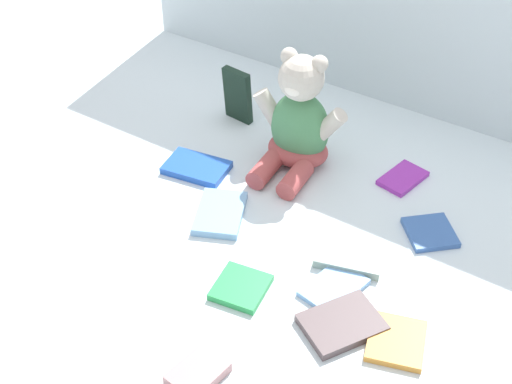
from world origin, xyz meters
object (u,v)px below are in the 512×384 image
Objects in this scene: book_case_4 at (350,256)px; book_case_9 at (342,324)px; book_case_2 at (198,373)px; book_case_5 at (396,341)px; book_case_0 at (430,232)px; book_case_1 at (220,213)px; teddy_bear at (298,125)px; book_case_6 at (403,178)px; book_case_3 at (241,287)px; book_case_7 at (197,168)px; book_case_8 at (334,287)px; book_case_10 at (238,95)px.

book_case_4 is 0.94× the size of book_case_9.
book_case_2 is 0.87× the size of book_case_5.
book_case_0 is at bearing 129.29° from book_case_4.
book_case_1 is 1.00× the size of book_case_9.
book_case_1 is at bearing -99.07° from book_case_4.
book_case_6 is (0.23, 0.07, -0.09)m from teddy_bear.
book_case_1 reaches higher than book_case_6.
teddy_bear reaches higher than book_case_4.
book_case_5 is 0.45m from book_case_6.
book_case_9 is (0.06, -0.15, -0.00)m from book_case_4.
book_case_3 is 0.75× the size of book_case_4.
book_case_7 reaches higher than book_case_8.
book_case_6 is 0.78× the size of book_case_10.
book_case_1 is at bearing -178.86° from book_case_8.
book_case_0 is 0.70× the size of book_case_1.
book_case_4 reaches higher than book_case_3.
book_case_9 is at bearing 40.20° from book_case_0.
book_case_8 is at bearing -155.53° from book_case_3.
teddy_bear is 0.36m from book_case_0.
book_case_2 is at bearing -28.52° from book_case_4.
book_case_2 is at bearing 95.31° from book_case_6.
book_case_7 is 1.02× the size of book_case_9.
book_case_8 is at bearing 158.24° from book_case_9.
teddy_bear is 0.42m from book_case_3.
book_case_9 is at bearing 111.59° from book_case_6.
book_case_9 is at bearing -41.44° from book_case_8.
book_case_3 is 0.69× the size of book_case_10.
book_case_8 is at bearing 79.57° from book_case_2.
book_case_2 is 0.66m from book_case_6.
book_case_3 is 0.69× the size of book_case_7.
book_case_4 is at bearing 12.71° from book_case_0.
book_case_9 is at bearing 178.10° from book_case_3.
book_case_10 reaches higher than book_case_3.
book_case_9 is (0.47, -0.22, -0.00)m from book_case_7.
book_case_3 is (0.15, -0.14, -0.00)m from book_case_1.
book_case_0 is at bearing 78.10° from book_case_2.
book_case_4 reaches higher than book_case_7.
book_case_1 reaches higher than book_case_0.
book_case_7 reaches higher than book_case_0.
book_case_3 is 0.29m from book_case_5.
teddy_bear is 0.48m from book_case_9.
book_case_7 is at bearing -143.63° from teddy_bear.
book_case_9 is (0.15, 0.22, -0.00)m from book_case_2.
book_case_5 is 0.89× the size of book_case_8.
book_case_4 is 0.09m from book_case_8.
teddy_bear is at bearing -147.16° from book_case_4.
book_case_0 is 0.30m from book_case_9.
teddy_bear reaches higher than book_case_3.
book_case_6 is (0.26, 0.31, -0.00)m from book_case_1.
book_case_7 is 0.45m from book_case_8.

